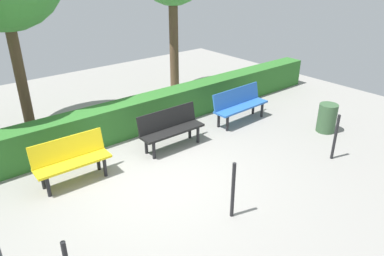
{
  "coord_description": "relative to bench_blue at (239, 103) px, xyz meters",
  "views": [
    {
      "loc": [
        3.23,
        5.02,
        3.82
      ],
      "look_at": [
        -1.22,
        -0.4,
        0.55
      ],
      "focal_mm": 33.78,
      "sensor_mm": 36.0,
      "label": 1
    }
  ],
  "objects": [
    {
      "name": "ground_plane",
      "position": [
        3.19,
        0.89,
        -0.48
      ],
      "size": [
        16.0,
        16.0,
        0.0
      ],
      "primitive_type": "plane",
      "color": "gray"
    },
    {
      "name": "bench_blue",
      "position": [
        0.0,
        0.0,
        0.0
      ],
      "size": [
        1.64,
        0.51,
        0.86
      ],
      "rotation": [
        0.0,
        0.0,
        0.03
      ],
      "color": "blue",
      "rests_on": "ground_plane"
    },
    {
      "name": "bench_black",
      "position": [
        2.21,
        0.03,
        -0.0
      ],
      "size": [
        1.51,
        0.47,
        0.86
      ],
      "rotation": [
        0.0,
        0.0,
        -0.01
      ],
      "color": "black",
      "rests_on": "ground_plane"
    },
    {
      "name": "bench_yellow",
      "position": [
        4.46,
        -0.02,
        -0.01
      ],
      "size": [
        1.39,
        0.5,
        0.86
      ],
      "rotation": [
        0.0,
        0.0,
        -0.02
      ],
      "color": "yellow",
      "rests_on": "ground_plane"
    },
    {
      "name": "hedge_row",
      "position": [
        2.19,
        -1.15,
        -0.07
      ],
      "size": [
        11.96,
        0.57,
        0.82
      ],
      "primitive_type": "cube",
      "color": "#2D6B28",
      "rests_on": "ground_plane"
    },
    {
      "name": "railing_post_near",
      "position": [
        -0.1,
        2.63,
        0.02
      ],
      "size": [
        0.06,
        0.06,
        1.0
      ],
      "primitive_type": "cylinder",
      "color": "black",
      "rests_on": "ground_plane"
    },
    {
      "name": "railing_post_mid",
      "position": [
        2.89,
        2.63,
        0.02
      ],
      "size": [
        0.06,
        0.06,
        1.0
      ],
      "primitive_type": "cylinder",
      "color": "black",
      "rests_on": "ground_plane"
    },
    {
      "name": "trash_bin",
      "position": [
        -1.19,
        1.78,
        -0.13
      ],
      "size": [
        0.44,
        0.44,
        0.7
      ],
      "primitive_type": "cylinder",
      "color": "#385938",
      "rests_on": "ground_plane"
    }
  ]
}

